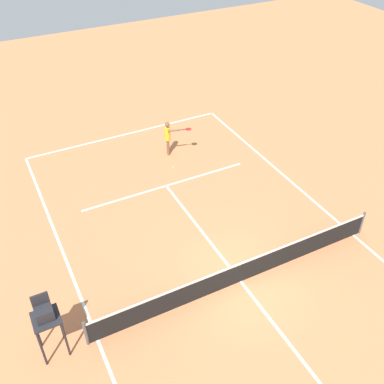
{
  "coord_description": "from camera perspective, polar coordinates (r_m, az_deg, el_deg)",
  "views": [
    {
      "loc": [
        6.46,
        8.8,
        12.32
      ],
      "look_at": [
        -0.37,
        -4.53,
        0.8
      ],
      "focal_mm": 41.98,
      "sensor_mm": 36.0,
      "label": 1
    }
  ],
  "objects": [
    {
      "name": "tennis_ball",
      "position": [
        21.74,
        -2.46,
        3.13
      ],
      "size": [
        0.07,
        0.07,
        0.07
      ],
      "primitive_type": "sphere",
      "color": "#CCE033",
      "rests_on": "ground"
    },
    {
      "name": "ground_plane",
      "position": [
        16.46,
        6.19,
        -11.2
      ],
      "size": [
        60.0,
        60.0,
        0.0
      ],
      "primitive_type": "plane",
      "color": "#D37A4C"
    },
    {
      "name": "player_serving",
      "position": [
        22.27,
        -2.98,
        7.21
      ],
      "size": [
        1.24,
        0.86,
        1.8
      ],
      "rotation": [
        0.0,
        0.0,
        1.29
      ],
      "color": "brown",
      "rests_on": "ground"
    },
    {
      "name": "umpire_chair",
      "position": [
        14.03,
        -18.11,
        -14.89
      ],
      "size": [
        0.8,
        0.8,
        2.41
      ],
      "color": "#232328",
      "rests_on": "ground"
    },
    {
      "name": "tennis_net",
      "position": [
        16.09,
        6.3,
        -10.03
      ],
      "size": [
        11.31,
        0.1,
        1.07
      ],
      "color": "#4C4C51",
      "rests_on": "ground"
    },
    {
      "name": "court_lines",
      "position": [
        16.45,
        6.19,
        -11.19
      ],
      "size": [
        10.71,
        23.43,
        0.01
      ],
      "color": "white",
      "rests_on": "ground"
    }
  ]
}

